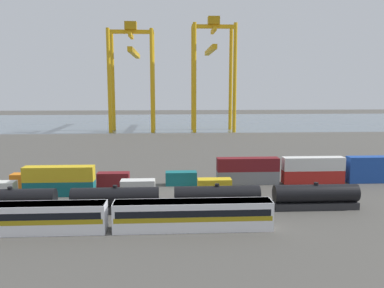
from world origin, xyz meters
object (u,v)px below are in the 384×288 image
(gantry_crane_central, at_px, (213,63))
(passenger_train, at_px, (110,215))
(freight_tank_row, at_px, (167,199))
(gantry_crane_west, at_px, (132,65))
(shipping_container_1, at_px, (60,188))

(gantry_crane_central, bearing_deg, passenger_train, -102.53)
(freight_tank_row, distance_m, gantry_crane_central, 116.80)
(gantry_crane_west, bearing_deg, passenger_train, -86.33)
(freight_tank_row, height_order, shipping_container_1, freight_tank_row)
(passenger_train, distance_m, shipping_container_1, 21.15)
(gantry_crane_west, bearing_deg, gantry_crane_central, -1.67)
(gantry_crane_central, bearing_deg, gantry_crane_west, 178.33)
(gantry_crane_west, bearing_deg, freight_tank_row, -82.35)
(freight_tank_row, distance_m, gantry_crane_west, 116.95)
(passenger_train, xyz_separation_m, shipping_container_1, (-11.39, 17.80, -0.84))
(shipping_container_1, relative_size, gantry_crane_west, 0.27)
(shipping_container_1, distance_m, gantry_crane_west, 106.56)
(freight_tank_row, xyz_separation_m, shipping_container_1, (-18.81, 9.91, -0.65))
(freight_tank_row, bearing_deg, shipping_container_1, 152.22)
(passenger_train, distance_m, gantry_crane_central, 125.71)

